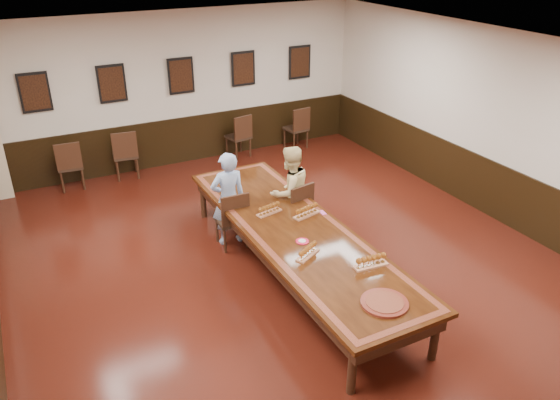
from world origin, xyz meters
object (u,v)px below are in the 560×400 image
spare_chair_d (296,127)px  spare_chair_c (238,135)px  spare_chair_a (70,164)px  person_woman (290,192)px  person_man (228,199)px  conference_table (296,238)px  chair_woman (294,209)px  chair_man (231,218)px  spare_chair_b (125,153)px  carved_platter (384,303)px

spare_chair_d → spare_chair_c: bearing=-11.7°
spare_chair_a → person_woman: (2.95, -3.57, 0.27)m
person_man → spare_chair_d: bearing=-130.5°
person_man → spare_chair_a: bearing=-57.7°
spare_chair_c → conference_table: bearing=65.1°
chair_woman → spare_chair_a: 4.72m
chair_man → person_woman: 1.04m
person_man → spare_chair_b: bearing=-73.6°
spare_chair_a → conference_table: 5.28m
spare_chair_c → carved_platter: spare_chair_c is taller
spare_chair_b → spare_chair_d: (3.92, -0.11, -0.02)m
spare_chair_b → spare_chair_c: size_ratio=1.05×
chair_woman → carved_platter: size_ratio=1.41×
spare_chair_d → carved_platter: bearing=62.0°
person_woman → carved_platter: 3.12m
chair_woman → spare_chair_c: bearing=-111.0°
chair_woman → conference_table: size_ratio=0.20×
spare_chair_b → conference_table: spare_chair_b is taller
conference_table → carved_platter: bearing=-88.4°
spare_chair_d → conference_table: (-2.55, -4.62, 0.12)m
chair_woman → spare_chair_b: 4.17m
spare_chair_a → person_man: (1.95, -3.37, 0.28)m
person_woman → chair_man: bearing=-17.1°
person_woman → person_man: bearing=-22.9°
spare_chair_b → person_man: person_man is taller
spare_chair_b → person_woman: person_woman is taller
chair_man → spare_chair_a: (-1.95, 3.47, 0.01)m
chair_man → spare_chair_c: bearing=-112.8°
chair_woman → spare_chair_c: 3.77m
spare_chair_d → person_woman: person_woman is taller
spare_chair_d → person_man: size_ratio=0.63×
chair_man → conference_table: (0.51, -1.20, 0.12)m
chair_woman → spare_chair_c: size_ratio=1.01×
spare_chair_b → carved_platter: 6.86m
spare_chair_b → carved_platter: bearing=108.6°
spare_chair_c → person_man: 3.80m
spare_chair_b → conference_table: (1.37, -4.72, 0.10)m
person_man → carved_platter: 3.34m
spare_chair_b → carved_platter: size_ratio=1.47×
spare_chair_a → spare_chair_c: (3.59, 0.05, -0.01)m
carved_platter → person_man: bearing=99.6°
chair_woman → spare_chair_a: bearing=-62.6°
person_man → spare_chair_c: bearing=-113.4°
spare_chair_a → person_woman: person_woman is taller
person_woman → spare_chair_d: bearing=-131.8°
chair_woman → person_man: person_man is taller
spare_chair_b → spare_chair_c: 2.50m
spare_chair_c → spare_chair_d: size_ratio=0.99×
carved_platter → conference_table: bearing=91.6°
chair_woman → chair_man: bearing=-22.6°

